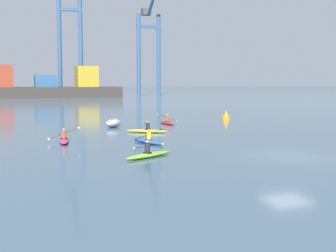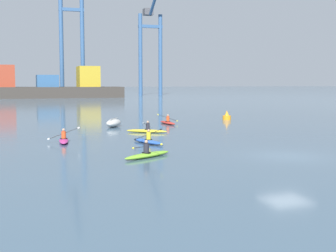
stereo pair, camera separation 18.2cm
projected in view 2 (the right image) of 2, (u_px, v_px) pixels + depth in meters
The scene contains 11 objects.
ground_plane at pixel (287, 156), 25.15m from camera, with size 800.00×800.00×0.00m, color #425B70.
container_barge at pixel (47, 87), 120.50m from camera, with size 38.85×10.44×8.40m.
gantry_crane_west_mid at pixel (72, 29), 131.13m from camera, with size 7.15×15.71×39.04m.
gantry_crane_east_mid at pixel (151, 40), 141.40m from camera, with size 7.62×16.07×34.06m.
capsized_dinghy at pixel (114, 123), 41.83m from camera, with size 2.25×2.80×0.76m.
channel_buoy at pixel (227, 116), 49.67m from camera, with size 0.90×0.90×1.00m.
kayak_blue at pixel (148, 141), 30.42m from camera, with size 2.15×3.42×0.95m.
kayak_magenta at pixel (64, 140), 30.99m from camera, with size 2.18×3.44×1.04m.
kayak_yellow at pixel (147, 130), 37.00m from camera, with size 3.17×2.36×0.95m.
kayak_lime at pixel (147, 154), 24.75m from camera, with size 3.22×2.28×0.95m.
kayak_red at pixel (168, 122), 44.59m from camera, with size 2.19×3.44×1.02m.
Camera 2 is at (-14.01, -21.57, 4.02)m, focal length 49.28 mm.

